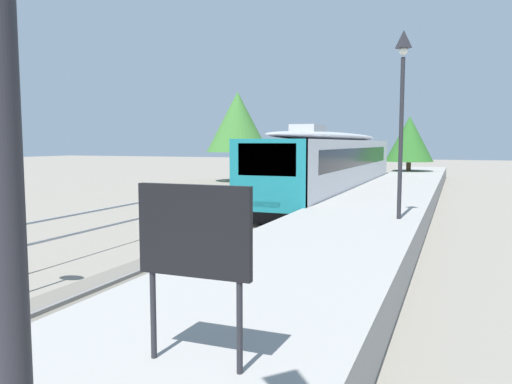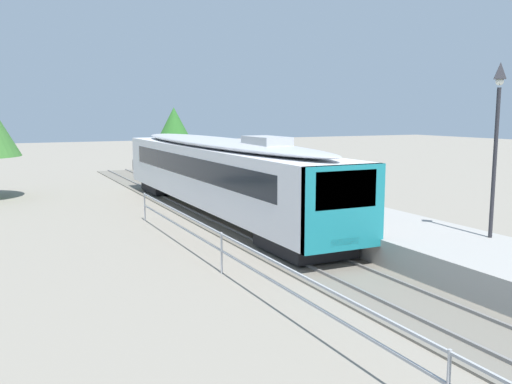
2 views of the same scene
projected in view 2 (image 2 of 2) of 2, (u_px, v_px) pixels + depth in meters
ground_plane at (219, 264)px, 17.37m from camera, size 160.00×160.00×0.00m
track_rails at (300, 253)px, 18.66m from camera, size 3.20×60.00×0.14m
commuter_train at (217, 170)px, 25.18m from camera, size 2.82×20.73×3.74m
station_platform at (377, 232)px, 20.00m from camera, size 3.90×60.00×0.90m
platform_lamp_mid_platform at (497, 117)px, 16.55m from camera, size 0.34×0.34×5.35m
carpark_fence at (449, 371)px, 8.20m from camera, size 0.06×36.06×1.25m
tree_behind_carpark at (174, 132)px, 39.10m from camera, size 3.69×3.69×5.16m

